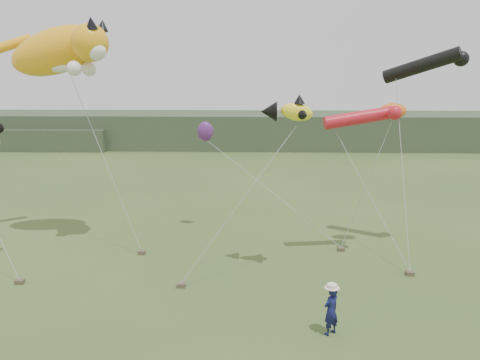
# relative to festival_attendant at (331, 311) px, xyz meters

# --- Properties ---
(ground) EXTENTS (120.00, 120.00, 0.00)m
(ground) POSITION_rel_festival_attendant_xyz_m (-2.21, -0.19, -0.81)
(ground) COLOR #385123
(ground) RESTS_ON ground
(headland) EXTENTS (90.00, 13.00, 4.00)m
(headland) POSITION_rel_festival_attendant_xyz_m (-5.32, 44.50, 1.11)
(headland) COLOR #2D3D28
(headland) RESTS_ON ground
(festival_attendant) EXTENTS (0.71, 0.68, 1.63)m
(festival_attendant) POSITION_rel_festival_attendant_xyz_m (0.00, 0.00, 0.00)
(festival_attendant) COLOR #121546
(festival_attendant) RESTS_ON ground
(sandbag_anchors) EXTENTS (16.27, 4.56, 0.17)m
(sandbag_anchors) POSITION_rel_festival_attendant_xyz_m (-3.87, 5.16, -0.73)
(sandbag_anchors) COLOR brown
(sandbag_anchors) RESTS_ON ground
(cat_kite) EXTENTS (6.14, 3.28, 3.32)m
(cat_kite) POSITION_rel_festival_attendant_xyz_m (-11.52, 8.69, 8.60)
(cat_kite) COLOR #FFA916
(cat_kite) RESTS_ON ground
(fish_kite) EXTENTS (2.10, 1.42, 1.12)m
(fish_kite) POSITION_rel_festival_attendant_xyz_m (-1.25, 4.90, 5.99)
(fish_kite) COLOR yellow
(fish_kite) RESTS_ON ground
(tube_kites) EXTENTS (6.48, 3.42, 3.60)m
(tube_kites) POSITION_rel_festival_attendant_xyz_m (4.08, 7.77, 6.94)
(tube_kites) COLOR black
(tube_kites) RESTS_ON ground
(misc_kites) EXTENTS (9.96, 3.32, 2.13)m
(misc_kites) POSITION_rel_festival_attendant_xyz_m (-0.03, 9.13, 5.28)
(misc_kites) COLOR orange
(misc_kites) RESTS_ON ground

